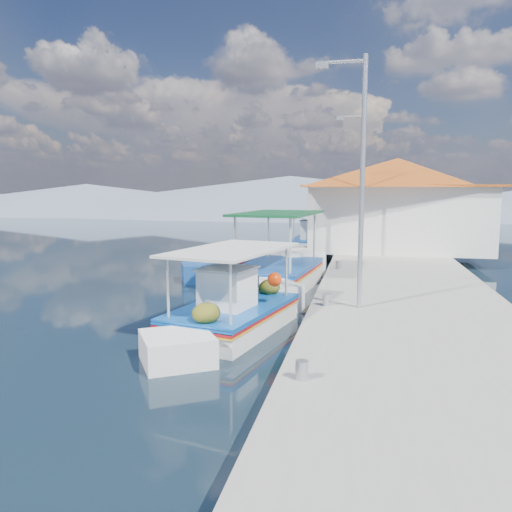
# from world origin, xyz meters

# --- Properties ---
(ground) EXTENTS (160.00, 160.00, 0.00)m
(ground) POSITION_xyz_m (0.00, 0.00, 0.00)
(ground) COLOR black
(ground) RESTS_ON ground
(quay) EXTENTS (5.00, 44.00, 0.50)m
(quay) POSITION_xyz_m (5.90, 6.00, 0.25)
(quay) COLOR #98958E
(quay) RESTS_ON ground
(bollards) EXTENTS (0.20, 17.20, 0.30)m
(bollards) POSITION_xyz_m (3.80, 5.25, 0.65)
(bollards) COLOR #A5A8AD
(bollards) RESTS_ON quay
(main_caique) EXTENTS (2.90, 6.62, 2.23)m
(main_caique) POSITION_xyz_m (1.64, 1.03, 0.43)
(main_caique) COLOR white
(main_caique) RESTS_ON ground
(caique_green_canopy) EXTENTS (2.86, 7.72, 2.91)m
(caique_green_canopy) POSITION_xyz_m (1.79, 6.55, 0.43)
(caique_green_canopy) COLOR white
(caique_green_canopy) RESTS_ON ground
(caique_blue_hull) EXTENTS (3.28, 5.97, 1.13)m
(caique_blue_hull) POSITION_xyz_m (-0.48, 9.20, 0.31)
(caique_blue_hull) COLOR navy
(caique_blue_hull) RESTS_ON ground
(caique_far) EXTENTS (2.13, 6.92, 2.42)m
(caique_far) POSITION_xyz_m (1.89, 17.28, 0.45)
(caique_far) COLOR white
(caique_far) RESTS_ON ground
(harbor_building) EXTENTS (10.49, 10.49, 4.40)m
(harbor_building) POSITION_xyz_m (6.20, 15.00, 2.78)
(harbor_building) COLOR silver
(harbor_building) RESTS_ON quay
(lamp_post_near) EXTENTS (1.21, 0.14, 6.00)m
(lamp_post_near) POSITION_xyz_m (4.51, 2.00, 3.85)
(lamp_post_near) COLOR #A5A8AD
(lamp_post_near) RESTS_ON quay
(lamp_post_far) EXTENTS (1.21, 0.14, 6.00)m
(lamp_post_far) POSITION_xyz_m (4.51, 11.00, 3.85)
(lamp_post_far) COLOR #A5A8AD
(lamp_post_far) RESTS_ON quay
(mountain_ridge) EXTENTS (171.40, 96.00, 5.50)m
(mountain_ridge) POSITION_xyz_m (6.54, 56.00, 2.04)
(mountain_ridge) COLOR slate
(mountain_ridge) RESTS_ON ground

